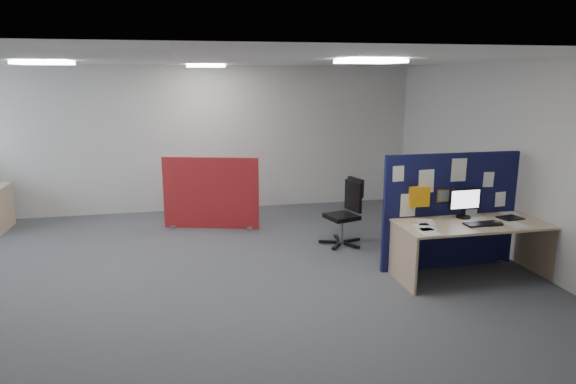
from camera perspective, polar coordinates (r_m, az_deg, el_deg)
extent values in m
plane|color=#56585E|center=(6.70, -11.49, -9.58)|extent=(9.00, 9.00, 0.00)
cube|color=white|center=(6.20, -12.63, 14.15)|extent=(9.00, 7.00, 0.02)
cube|color=silver|center=(9.77, -12.15, 5.68)|extent=(9.00, 0.02, 2.70)
cube|color=silver|center=(2.95, -11.65, -11.07)|extent=(9.00, 0.02, 2.70)
cube|color=silver|center=(7.74, 23.53, 3.05)|extent=(0.02, 7.00, 2.70)
cube|color=white|center=(5.57, 9.05, 14.16)|extent=(0.60, 0.60, 0.04)
cube|color=white|center=(6.87, -25.52, 12.83)|extent=(0.60, 0.60, 0.04)
cube|color=white|center=(8.71, -9.16, 13.66)|extent=(0.60, 0.60, 0.04)
cube|color=#0F1337|center=(7.10, 17.55, -2.04)|extent=(1.88, 0.06, 1.55)
cube|color=#97979C|center=(6.99, 11.43, -8.43)|extent=(0.08, 0.30, 0.04)
cube|color=#97979C|center=(7.73, 22.31, -7.07)|extent=(0.08, 0.30, 0.04)
cube|color=white|center=(6.61, 12.16, 2.00)|extent=(0.15, 0.01, 0.20)
cube|color=white|center=(6.79, 15.11, 1.16)|extent=(0.21, 0.01, 0.30)
cube|color=white|center=(6.99, 18.46, 2.34)|extent=(0.21, 0.01, 0.30)
cube|color=white|center=(7.24, 21.38, 1.30)|extent=(0.15, 0.01, 0.20)
cube|color=white|center=(6.76, 13.19, -1.44)|extent=(0.21, 0.01, 0.30)
cube|color=white|center=(7.20, 19.60, -1.65)|extent=(0.21, 0.01, 0.30)
cube|color=white|center=(7.41, 22.52, -0.75)|extent=(0.15, 0.01, 0.20)
cube|color=gold|center=(6.97, 17.11, -0.37)|extent=(0.24, 0.01, 0.18)
cube|color=#FFA310|center=(6.75, 14.37, -0.50)|extent=(0.25, 0.10, 0.25)
cube|color=tan|center=(6.84, 19.89, -3.30)|extent=(1.93, 0.86, 0.03)
cube|color=tan|center=(6.52, 12.59, -6.99)|extent=(0.03, 0.79, 0.70)
cube|color=tan|center=(7.47, 25.80, -5.43)|extent=(0.03, 0.79, 0.70)
cube|color=tan|center=(7.21, 18.13, -3.72)|extent=(1.73, 0.02, 0.30)
cylinder|color=black|center=(7.00, 18.90, -2.64)|extent=(0.18, 0.18, 0.02)
cube|color=black|center=(6.99, 18.94, -2.20)|extent=(0.04, 0.03, 0.09)
cube|color=black|center=(6.95, 19.05, -0.74)|extent=(0.44, 0.05, 0.27)
cube|color=silver|center=(6.93, 19.13, -0.78)|extent=(0.40, 0.02, 0.23)
cube|color=black|center=(6.75, 20.83, -3.34)|extent=(0.45, 0.19, 0.02)
cube|color=#97979C|center=(6.87, 22.35, -3.16)|extent=(0.11, 0.08, 0.03)
cube|color=black|center=(7.18, 23.46, -2.66)|extent=(0.31, 0.27, 0.01)
cube|color=#A02714|center=(8.64, -8.57, -0.13)|extent=(1.56, 0.49, 1.21)
cube|color=#97979C|center=(8.78, -12.71, -4.04)|extent=(0.08, 0.30, 0.04)
cube|color=#97979C|center=(8.85, -4.21, -3.61)|extent=(0.08, 0.30, 0.04)
cube|color=tan|center=(9.73, -28.85, -1.68)|extent=(0.03, 0.79, 0.70)
cube|color=black|center=(8.01, 7.12, -5.34)|extent=(0.28, 0.12, 0.04)
cube|color=black|center=(8.09, 5.51, -5.13)|extent=(0.05, 0.28, 0.04)
cube|color=black|center=(7.91, 4.44, -5.52)|extent=(0.28, 0.14, 0.04)
cube|color=black|center=(7.72, 5.40, -6.01)|extent=(0.21, 0.25, 0.04)
cube|color=black|center=(7.79, 7.10, -5.89)|extent=(0.19, 0.25, 0.04)
cylinder|color=#97979C|center=(7.84, 5.95, -4.23)|extent=(0.06, 0.06, 0.39)
cube|color=black|center=(7.78, 5.98, -2.74)|extent=(0.53, 0.53, 0.06)
cube|color=black|center=(7.82, 7.26, -0.46)|extent=(0.15, 0.38, 0.46)
cube|color=black|center=(7.81, 7.51, 0.55)|extent=(0.15, 0.35, 0.28)
cube|color=white|center=(6.44, 14.95, -3.79)|extent=(0.22, 0.31, 0.00)
cube|color=white|center=(6.66, 15.05, -3.24)|extent=(0.28, 0.35, 0.00)
cube|color=white|center=(6.93, 23.87, -3.30)|extent=(0.25, 0.33, 0.00)
cube|color=white|center=(6.26, 15.27, -4.28)|extent=(0.21, 0.30, 0.00)
cube|color=white|center=(7.18, 19.77, -2.41)|extent=(0.22, 0.30, 0.00)
cube|color=white|center=(6.74, 20.18, -3.41)|extent=(0.24, 0.32, 0.00)
cube|color=white|center=(7.42, 23.28, -2.21)|extent=(0.23, 0.31, 0.00)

